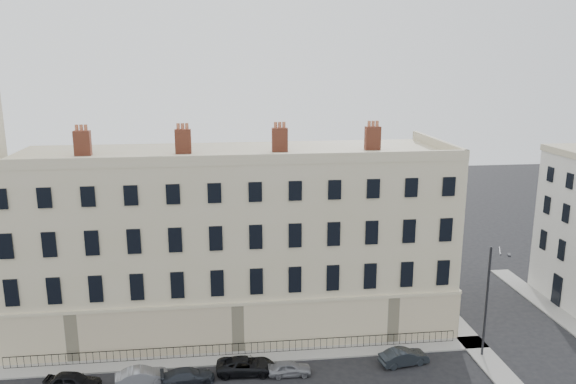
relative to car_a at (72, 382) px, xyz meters
name	(u,v)px	position (x,y,z in m)	size (l,w,h in m)	color
terrace	(235,238)	(11.73, 9.92, 6.83)	(36.22, 12.22, 17.00)	#C2B690
pavement_terrace	(187,361)	(7.69, 2.95, -0.60)	(48.00, 2.00, 0.12)	gray
pavement_east_return	(457,326)	(30.69, 5.95, -0.60)	(2.00, 24.00, 0.12)	gray
pavement_adjacent	(552,310)	(40.69, 7.95, -0.60)	(2.00, 20.00, 0.12)	gray
railings	(239,349)	(11.69, 3.35, -0.11)	(35.00, 0.04, 0.96)	black
car_a	(72,382)	(0.00, 0.00, 0.00)	(1.57, 3.89, 1.33)	black
car_b	(142,376)	(4.70, 0.21, -0.06)	(1.28, 3.68, 1.21)	slate
car_c	(188,376)	(7.95, -0.07, -0.11)	(1.55, 3.80, 1.10)	#20242B
car_d	(246,366)	(12.13, 0.76, -0.06)	(2.00, 4.33, 1.20)	black
car_e	(289,368)	(15.29, 0.11, -0.12)	(1.28, 3.19, 1.09)	slate
car_f	(404,357)	(24.09, 0.53, -0.05)	(1.31, 3.75, 1.24)	black
streetlamp	(488,297)	(30.63, 0.90, 4.31)	(0.96, 1.81, 8.98)	#27282C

